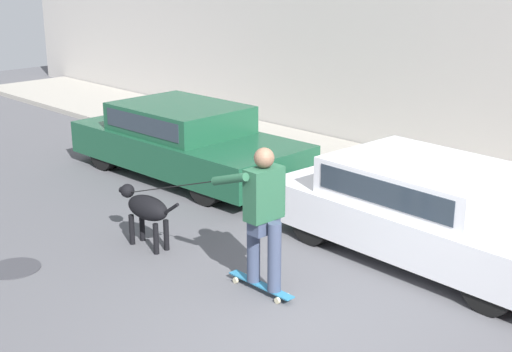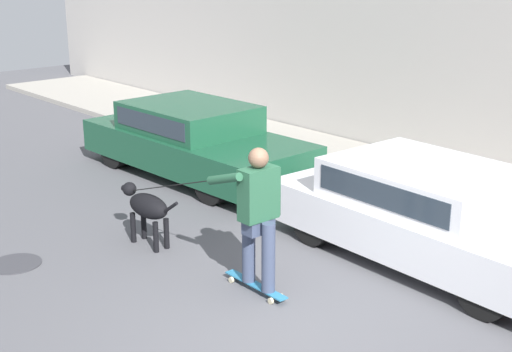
{
  "view_description": "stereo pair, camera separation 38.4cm",
  "coord_description": "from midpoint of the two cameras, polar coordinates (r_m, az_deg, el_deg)",
  "views": [
    {
      "loc": [
        4.19,
        -4.96,
        3.59
      ],
      "look_at": [
        -1.87,
        0.98,
        0.95
      ],
      "focal_mm": 50.0,
      "sensor_mm": 36.0,
      "label": 1
    },
    {
      "loc": [
        4.45,
        -4.68,
        3.59
      ],
      "look_at": [
        -1.87,
        0.98,
        0.95
      ],
      "focal_mm": 50.0,
      "sensor_mm": 36.0,
      "label": 2
    }
  ],
  "objects": [
    {
      "name": "manhole_cover",
      "position": [
        9.12,
        -19.95,
        -6.97
      ],
      "size": [
        0.63,
        0.63,
        0.01
      ],
      "color": "#38383D",
      "rests_on": "ground_plane"
    },
    {
      "name": "dog",
      "position": [
        9.17,
        -9.96,
        -2.61
      ],
      "size": [
        1.11,
        0.35,
        0.76
      ],
      "rotation": [
        0.0,
        0.0,
        3.21
      ],
      "color": "black",
      "rests_on": "ground_plane"
    },
    {
      "name": "ground_plane",
      "position": [
        7.4,
        3.31,
        -11.76
      ],
      "size": [
        36.0,
        36.0,
        0.0
      ],
      "primitive_type": "plane",
      "color": "#545459"
    },
    {
      "name": "parked_car_0",
      "position": [
        12.07,
        -6.56,
        2.78
      ],
      "size": [
        4.33,
        1.9,
        1.2
      ],
      "rotation": [
        0.0,
        0.0,
        0.03
      ],
      "color": "black",
      "rests_on": "ground_plane"
    },
    {
      "name": "parked_car_1",
      "position": [
        8.97,
        12.57,
        -2.75
      ],
      "size": [
        4.16,
        1.98,
        1.18
      ],
      "rotation": [
        0.0,
        0.0,
        -0.04
      ],
      "color": "black",
      "rests_on": "ground_plane"
    },
    {
      "name": "skateboarder",
      "position": [
        7.65,
        -0.88,
        -2.91
      ],
      "size": [
        2.76,
        0.61,
        1.67
      ],
      "rotation": [
        0.0,
        0.0,
        3.12
      ],
      "color": "beige",
      "rests_on": "ground_plane"
    }
  ]
}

